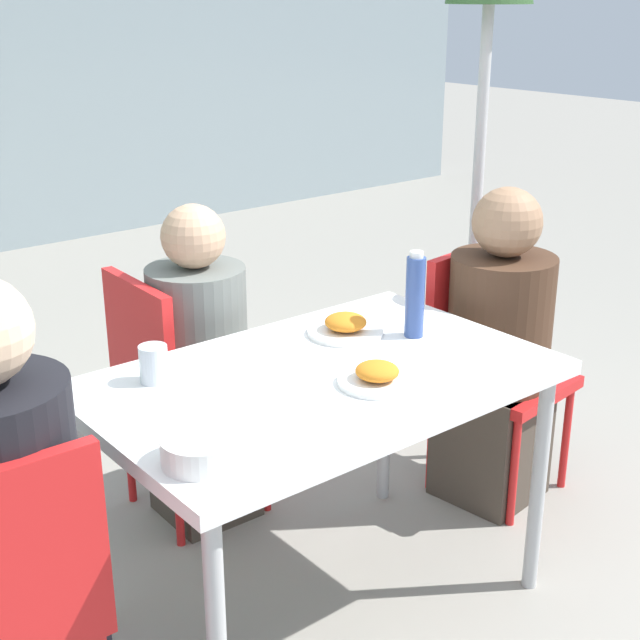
# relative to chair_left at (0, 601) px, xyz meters

# --- Properties ---
(ground_plane) EXTENTS (24.00, 24.00, 0.00)m
(ground_plane) POSITION_rel_chair_left_xyz_m (0.91, 0.07, -0.50)
(ground_plane) COLOR gray
(dining_table) EXTENTS (1.22, 0.77, 0.74)m
(dining_table) POSITION_rel_chair_left_xyz_m (0.91, 0.07, 0.18)
(dining_table) COLOR white
(dining_table) RESTS_ON ground
(chair_left) EXTENTS (0.41, 0.41, 0.86)m
(chair_left) POSITION_rel_chair_left_xyz_m (0.00, 0.00, 0.00)
(chair_left) COLOR red
(chair_left) RESTS_ON ground
(person_left) EXTENTS (0.34, 0.34, 1.18)m
(person_left) POSITION_rel_chair_left_xyz_m (0.05, 0.08, 0.06)
(person_left) COLOR black
(person_left) RESTS_ON ground
(chair_right) EXTENTS (0.45, 0.45, 0.86)m
(chair_right) POSITION_rel_chair_left_xyz_m (1.81, 0.26, 0.00)
(chair_right) COLOR red
(chair_right) RESTS_ON ground
(person_right) EXTENTS (0.35, 0.35, 1.11)m
(person_right) POSITION_rel_chair_left_xyz_m (1.77, 0.18, 0.02)
(person_right) COLOR #473D33
(person_right) RESTS_ON ground
(chair_far) EXTENTS (0.41, 0.41, 0.86)m
(chair_far) POSITION_rel_chair_left_xyz_m (0.84, 0.76, 0.00)
(chair_far) COLOR red
(chair_far) RESTS_ON ground
(person_far) EXTENTS (0.32, 0.32, 1.08)m
(person_far) POSITION_rel_chair_left_xyz_m (0.92, 0.70, 0.01)
(person_far) COLOR #473D33
(person_far) RESTS_ON ground
(plate_0) EXTENTS (0.21, 0.21, 0.06)m
(plate_0) POSITION_rel_chair_left_xyz_m (0.98, -0.08, 0.26)
(plate_0) COLOR white
(plate_0) RESTS_ON dining_table
(plate_1) EXTENTS (0.22, 0.22, 0.06)m
(plate_1) POSITION_rel_chair_left_xyz_m (1.15, 0.24, 0.27)
(plate_1) COLOR white
(plate_1) RESTS_ON dining_table
(bottle) EXTENTS (0.06, 0.06, 0.26)m
(bottle) POSITION_rel_chair_left_xyz_m (1.30, 0.11, 0.37)
(bottle) COLOR #334C8E
(bottle) RESTS_ON dining_table
(drinking_cup) EXTENTS (0.07, 0.07, 0.10)m
(drinking_cup) POSITION_rel_chair_left_xyz_m (0.55, 0.30, 0.29)
(drinking_cup) COLOR silver
(drinking_cup) RESTS_ON dining_table
(salad_bowl) EXTENTS (0.17, 0.17, 0.06)m
(salad_bowl) POSITION_rel_chair_left_xyz_m (0.41, -0.14, 0.27)
(salad_bowl) COLOR white
(salad_bowl) RESTS_ON dining_table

